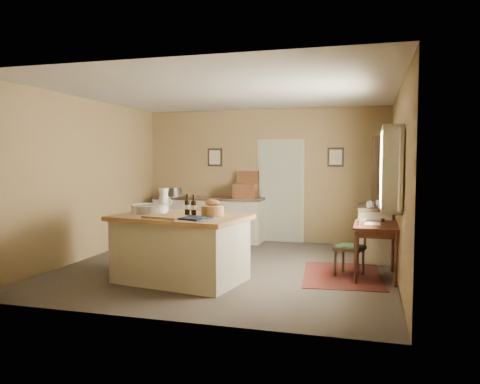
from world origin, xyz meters
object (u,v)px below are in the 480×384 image
Objects in this scene: work_island at (180,246)px; sideboard at (209,217)px; right_cabinet at (375,232)px; shelving_unit at (384,195)px; desk_chair at (350,248)px; writing_desk at (376,231)px.

work_island is 0.85× the size of sideboard.
work_island is 3.38m from right_cabinet.
right_cabinet is 0.87m from shelving_unit.
work_island is 3.96m from shelving_unit.
sideboard is at bearing 111.57° from work_island.
sideboard is at bearing 159.36° from desk_chair.
desk_chair is at bearing 31.37° from work_island.
shelving_unit is (0.15, 1.89, 0.36)m from writing_desk.
work_island is at bearing -140.85° from desk_chair.
shelving_unit is (0.51, 1.89, 0.63)m from desk_chair.
work_island is 2.42m from desk_chair.
sideboard is 2.35× the size of writing_desk.
right_cabinet is at bearing -16.92° from sideboard.
shelving_unit is at bearing 92.04° from desk_chair.
shelving_unit is (2.75, 2.80, 0.56)m from work_island.
sideboard is 1.10× the size of shelving_unit.
shelving_unit is at bearing -6.15° from sideboard.
shelving_unit is at bearing 85.34° from writing_desk.
sideboard is at bearing 163.08° from right_cabinet.
right_cabinet reaches higher than desk_chair.
writing_desk is (2.59, 0.91, 0.19)m from work_island.
work_island is 1.95× the size of right_cabinet.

